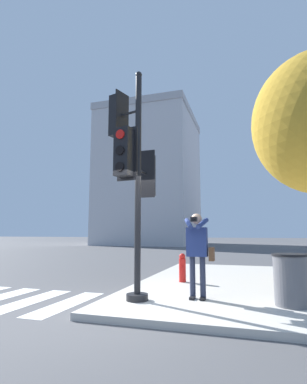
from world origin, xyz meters
TOP-DOWN VIEW (x-y plane):
  - ground_plane at (0.00, 0.00)m, footprint 160.00×160.00m
  - sidewalk_corner at (3.50, 3.50)m, footprint 8.00×8.00m
  - traffic_signal_pole at (0.07, 0.68)m, footprint 0.93×1.44m
  - person_photographer at (1.30, 1.11)m, footprint 0.58×0.54m
  - fire_hydrant at (0.59, 2.99)m, footprint 0.18×0.24m
  - trash_bin at (2.94, 1.02)m, footprint 0.60×0.60m
  - building_left at (-8.84, 29.88)m, footprint 10.61×12.07m

SIDE VIEW (x-z plane):
  - ground_plane at x=0.00m, z-range 0.00..0.00m
  - sidewalk_corner at x=3.50m, z-range 0.00..0.12m
  - fire_hydrant at x=0.59m, z-range 0.12..0.85m
  - trash_bin at x=2.94m, z-range 0.12..1.02m
  - person_photographer at x=1.30m, z-range 0.28..1.93m
  - traffic_signal_pole at x=0.07m, z-range 0.50..5.11m
  - building_left at x=-8.84m, z-range 0.01..16.02m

